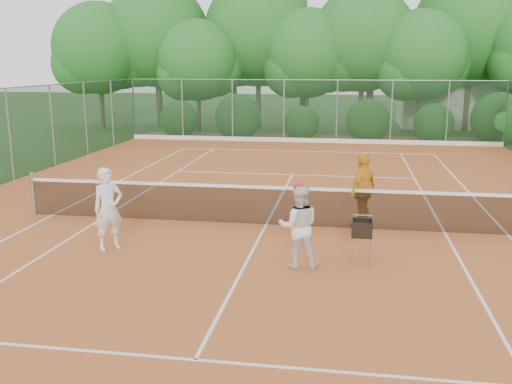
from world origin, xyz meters
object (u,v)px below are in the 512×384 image
(player_yellow, at_px, (363,190))
(player_white, at_px, (108,209))
(player_center_grp, at_px, (299,226))
(ball_hopper, at_px, (362,229))

(player_yellow, bearing_deg, player_white, -34.55)
(player_white, bearing_deg, player_yellow, -18.21)
(player_center_grp, height_order, ball_hopper, player_center_grp)
(player_white, xyz_separation_m, player_center_grp, (3.95, -0.45, -0.05))
(player_white, height_order, player_yellow, player_yellow)
(player_white, distance_m, ball_hopper, 5.13)
(player_white, xyz_separation_m, ball_hopper, (5.12, -0.04, -0.18))
(player_yellow, height_order, ball_hopper, player_yellow)
(ball_hopper, bearing_deg, player_center_grp, -164.05)
(player_yellow, bearing_deg, ball_hopper, 28.34)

